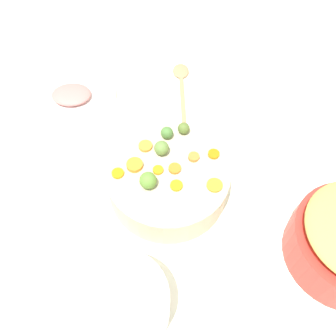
# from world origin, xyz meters

# --- Properties ---
(tabletop) EXTENTS (2.40, 2.40, 0.02)m
(tabletop) POSITION_xyz_m (0.00, 0.00, 0.01)
(tabletop) COLOR white
(tabletop) RESTS_ON ground
(serving_bowl_carrots) EXTENTS (0.29, 0.29, 0.09)m
(serving_bowl_carrots) POSITION_xyz_m (-0.03, 0.01, 0.06)
(serving_bowl_carrots) COLOR #BDB295
(serving_bowl_carrots) RESTS_ON tabletop
(carrot_slice_0) EXTENTS (0.05, 0.05, 0.01)m
(carrot_slice_0) POSITION_xyz_m (-0.07, 0.08, 0.11)
(carrot_slice_0) COLOR orange
(carrot_slice_0) RESTS_ON serving_bowl_carrots
(carrot_slice_1) EXTENTS (0.03, 0.03, 0.01)m
(carrot_slice_1) POSITION_xyz_m (-0.11, 0.09, 0.11)
(carrot_slice_1) COLOR orange
(carrot_slice_1) RESTS_ON serving_bowl_carrots
(carrot_slice_2) EXTENTS (0.05, 0.05, 0.01)m
(carrot_slice_2) POSITION_xyz_m (-0.00, -0.10, 0.11)
(carrot_slice_2) COLOR orange
(carrot_slice_2) RESTS_ON serving_bowl_carrots
(carrot_slice_3) EXTENTS (0.03, 0.03, 0.01)m
(carrot_slice_3) POSITION_xyz_m (-0.05, 0.03, 0.11)
(carrot_slice_3) COLOR orange
(carrot_slice_3) RESTS_ON serving_bowl_carrots
(carrot_slice_4) EXTENTS (0.04, 0.04, 0.01)m
(carrot_slice_4) POSITION_xyz_m (-0.05, -0.03, 0.11)
(carrot_slice_4) COLOR orange
(carrot_slice_4) RESTS_ON serving_bowl_carrots
(carrot_slice_5) EXTENTS (0.03, 0.03, 0.01)m
(carrot_slice_5) POSITION_xyz_m (0.07, -0.05, 0.11)
(carrot_slice_5) COLOR orange
(carrot_slice_5) RESTS_ON serving_bowl_carrots
(carrot_slice_6) EXTENTS (0.03, 0.03, 0.01)m
(carrot_slice_6) POSITION_xyz_m (0.03, -0.02, 0.11)
(carrot_slice_6) COLOR orange
(carrot_slice_6) RESTS_ON serving_bowl_carrots
(carrot_slice_7) EXTENTS (0.05, 0.05, 0.01)m
(carrot_slice_7) POSITION_xyz_m (-0.01, 0.09, 0.11)
(carrot_slice_7) COLOR orange
(carrot_slice_7) RESTS_ON serving_bowl_carrots
(carrot_slice_8) EXTENTS (0.04, 0.04, 0.01)m
(carrot_slice_8) POSITION_xyz_m (-0.02, 0.00, 0.11)
(carrot_slice_8) COLOR orange
(carrot_slice_8) RESTS_ON serving_bowl_carrots
(brussels_sprout_0) EXTENTS (0.04, 0.04, 0.04)m
(brussels_sprout_0) POSITION_xyz_m (-0.09, 0.02, 0.13)
(brussels_sprout_0) COLOR #5C8935
(brussels_sprout_0) RESTS_ON serving_bowl_carrots
(brussels_sprout_1) EXTENTS (0.03, 0.03, 0.03)m
(brussels_sprout_1) POSITION_xyz_m (0.08, 0.05, 0.12)
(brussels_sprout_1) COLOR #536B2E
(brussels_sprout_1) RESTS_ON serving_bowl_carrots
(brussels_sprout_2) EXTENTS (0.03, 0.03, 0.03)m
(brussels_sprout_2) POSITION_xyz_m (0.05, 0.07, 0.12)
(brussels_sprout_2) COLOR #487536
(brussels_sprout_2) RESTS_ON serving_bowl_carrots
(brussels_sprout_3) EXTENTS (0.03, 0.03, 0.03)m
(brussels_sprout_3) POSITION_xyz_m (0.00, 0.05, 0.13)
(brussels_sprout_3) COLOR olive
(brussels_sprout_3) RESTS_ON serving_bowl_carrots
(wooden_spoon) EXTENTS (0.23, 0.19, 0.01)m
(wooden_spoon) POSITION_xyz_m (0.30, 0.21, 0.03)
(wooden_spoon) COLOR #A87E58
(wooden_spoon) RESTS_ON tabletop
(casserole_dish) EXTENTS (0.19, 0.19, 0.11)m
(casserole_dish) POSITION_xyz_m (-0.32, -0.10, 0.07)
(casserole_dish) COLOR white
(casserole_dish) RESTS_ON tabletop
(ham_plate) EXTENTS (0.25, 0.25, 0.01)m
(ham_plate) POSITION_xyz_m (0.05, 0.43, 0.03)
(ham_plate) COLOR white
(ham_plate) RESTS_ON tabletop
(ham_slice_main) EXTENTS (0.14, 0.15, 0.03)m
(ham_slice_main) POSITION_xyz_m (0.04, 0.42, 0.04)
(ham_slice_main) COLOR #D17572
(ham_slice_main) RESTS_ON ham_plate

